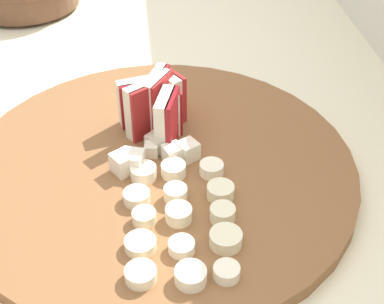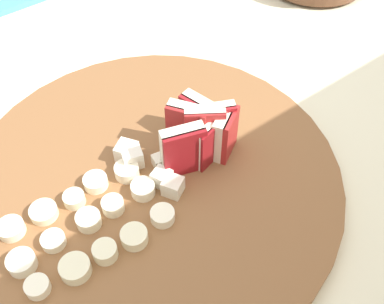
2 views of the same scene
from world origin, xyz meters
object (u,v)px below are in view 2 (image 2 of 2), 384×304
Objects in this scene: cutting_board at (153,180)px; apple_dice_pile at (150,164)px; apple_wedge_fan at (202,133)px; banana_slice_rows at (88,223)px.

apple_dice_pile is (-0.00, -0.01, 0.02)m from cutting_board.
cutting_board is 0.02m from apple_dice_pile.
apple_wedge_fan is at bearing 176.40° from cutting_board.
cutting_board is at bearing -169.35° from banana_slice_rows.
apple_dice_pile is at bearing -112.39° from cutting_board.
apple_dice_pile is 0.09m from banana_slice_rows.
cutting_board is at bearing -3.60° from apple_wedge_fan.
apple_wedge_fan is 0.15m from banana_slice_rows.
cutting_board is at bearing 67.61° from apple_dice_pile.
apple_wedge_fan is 1.01× the size of apple_dice_pile.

